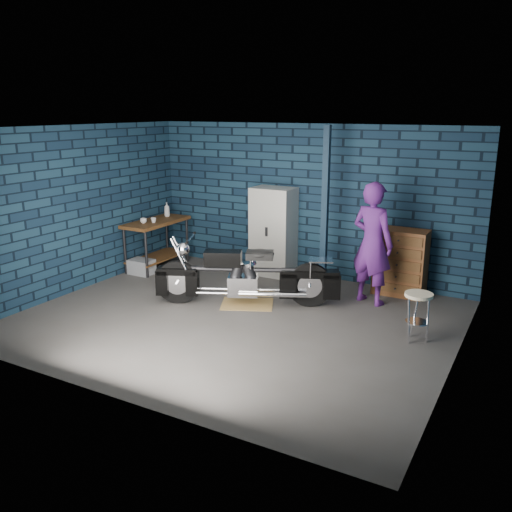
{
  "coord_description": "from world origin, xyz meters",
  "views": [
    {
      "loc": [
        3.77,
        -6.27,
        2.96
      ],
      "look_at": [
        0.17,
        0.3,
        0.9
      ],
      "focal_mm": 38.0,
      "sensor_mm": 36.0,
      "label": 1
    }
  ],
  "objects_px": {
    "workbench": "(157,244)",
    "storage_bin": "(142,267)",
    "tool_chest": "(400,262)",
    "shop_stool": "(417,317)",
    "motorcycle": "(247,271)",
    "locker": "(273,232)",
    "person": "(372,243)"
  },
  "relations": [
    {
      "from": "locker",
      "to": "tool_chest",
      "type": "bearing_deg",
      "value": 0.0
    },
    {
      "from": "storage_bin",
      "to": "tool_chest",
      "type": "distance_m",
      "value": 4.6
    },
    {
      "from": "storage_bin",
      "to": "locker",
      "type": "xyz_separation_m",
      "value": [
        2.12,
        1.15,
        0.66
      ]
    },
    {
      "from": "locker",
      "to": "shop_stool",
      "type": "relative_size",
      "value": 2.42
    },
    {
      "from": "motorcycle",
      "to": "storage_bin",
      "type": "xyz_separation_m",
      "value": [
        -2.49,
        0.45,
        -0.4
      ]
    },
    {
      "from": "person",
      "to": "shop_stool",
      "type": "distance_m",
      "value": 1.62
    },
    {
      "from": "tool_chest",
      "to": "shop_stool",
      "type": "xyz_separation_m",
      "value": [
        0.68,
        -1.73,
        -0.21
      ]
    },
    {
      "from": "motorcycle",
      "to": "workbench",
      "type": "bearing_deg",
      "value": 134.63
    },
    {
      "from": "workbench",
      "to": "shop_stool",
      "type": "xyz_separation_m",
      "value": [
        5.13,
        -1.07,
        -0.13
      ]
    },
    {
      "from": "storage_bin",
      "to": "motorcycle",
      "type": "bearing_deg",
      "value": -10.28
    },
    {
      "from": "storage_bin",
      "to": "locker",
      "type": "bearing_deg",
      "value": 28.57
    },
    {
      "from": "workbench",
      "to": "motorcycle",
      "type": "xyz_separation_m",
      "value": [
        2.51,
        -0.95,
        0.08
      ]
    },
    {
      "from": "workbench",
      "to": "locker",
      "type": "distance_m",
      "value": 2.26
    },
    {
      "from": "workbench",
      "to": "storage_bin",
      "type": "relative_size",
      "value": 3.19
    },
    {
      "from": "shop_stool",
      "to": "storage_bin",
      "type": "bearing_deg",
      "value": 173.6
    },
    {
      "from": "workbench",
      "to": "person",
      "type": "bearing_deg",
      "value": 0.84
    },
    {
      "from": "shop_stool",
      "to": "motorcycle",
      "type": "bearing_deg",
      "value": 177.36
    },
    {
      "from": "workbench",
      "to": "storage_bin",
      "type": "bearing_deg",
      "value": -87.71
    },
    {
      "from": "tool_chest",
      "to": "shop_stool",
      "type": "bearing_deg",
      "value": -68.63
    },
    {
      "from": "workbench",
      "to": "locker",
      "type": "xyz_separation_m",
      "value": [
        2.14,
        0.65,
        0.34
      ]
    },
    {
      "from": "storage_bin",
      "to": "shop_stool",
      "type": "xyz_separation_m",
      "value": [
        5.11,
        -0.57,
        0.19
      ]
    },
    {
      "from": "motorcycle",
      "to": "person",
      "type": "relative_size",
      "value": 1.27
    },
    {
      "from": "person",
      "to": "tool_chest",
      "type": "distance_m",
      "value": 0.78
    },
    {
      "from": "workbench",
      "to": "motorcycle",
      "type": "bearing_deg",
      "value": -20.75
    },
    {
      "from": "workbench",
      "to": "shop_stool",
      "type": "relative_size",
      "value": 2.13
    },
    {
      "from": "motorcycle",
      "to": "locker",
      "type": "bearing_deg",
      "value": 78.44
    },
    {
      "from": "motorcycle",
      "to": "tool_chest",
      "type": "distance_m",
      "value": 2.52
    },
    {
      "from": "motorcycle",
      "to": "tool_chest",
      "type": "relative_size",
      "value": 2.24
    },
    {
      "from": "person",
      "to": "storage_bin",
      "type": "relative_size",
      "value": 4.34
    },
    {
      "from": "storage_bin",
      "to": "shop_stool",
      "type": "relative_size",
      "value": 0.67
    },
    {
      "from": "locker",
      "to": "tool_chest",
      "type": "distance_m",
      "value": 2.32
    },
    {
      "from": "locker",
      "to": "motorcycle",
      "type": "bearing_deg",
      "value": -76.95
    }
  ]
}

